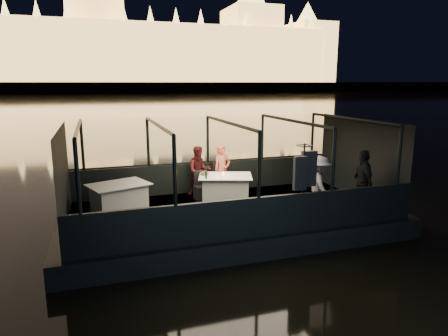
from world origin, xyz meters
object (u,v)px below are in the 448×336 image
object	(u,v)px
dining_table_central	(225,189)
person_man_maroon	(199,170)
chair_port_right	(223,180)
dining_table_aft	(119,198)
person_woman_coral	(222,170)
coat_stand	(303,190)
wine_bottle	(206,173)
passenger_stripe	(319,182)
chair_port_left	(202,184)
passenger_dark	(363,180)

from	to	relation	value
dining_table_central	person_man_maroon	distance (m)	1.13
dining_table_central	chair_port_right	bearing A→B (deg)	78.21
dining_table_aft	person_woman_coral	distance (m)	3.19
coat_stand	wine_bottle	bearing A→B (deg)	126.15
passenger_stripe	wine_bottle	xyz separation A→B (m)	(-2.55, 1.54, 0.06)
dining_table_central	person_woman_coral	bearing A→B (deg)	78.43
dining_table_aft	chair_port_right	xyz separation A→B (m)	(3.04, 0.77, 0.06)
chair_port_right	wine_bottle	xyz separation A→B (m)	(-0.75, -0.89, 0.47)
chair_port_left	person_man_maroon	size ratio (longest dim) A/B	0.55
person_man_maroon	passenger_dark	xyz separation A→B (m)	(3.59, -2.86, 0.10)
chair_port_left	passenger_dark	xyz separation A→B (m)	(3.65, -2.36, 0.40)
chair_port_left	passenger_stripe	world-z (taller)	passenger_stripe
person_woman_coral	passenger_stripe	bearing A→B (deg)	-68.56
chair_port_right	passenger_stripe	bearing A→B (deg)	-52.65
chair_port_right	dining_table_aft	bearing A→B (deg)	-165.01
chair_port_left	passenger_dark	bearing A→B (deg)	-41.71
dining_table_central	coat_stand	xyz separation A→B (m)	(1.06, -2.44, 0.51)
chair_port_left	passenger_stripe	bearing A→B (deg)	-49.42
dining_table_central	chair_port_left	xyz separation A→B (m)	(-0.57, 0.45, 0.06)
chair_port_right	person_woman_coral	xyz separation A→B (m)	(0.01, 0.08, 0.30)
chair_port_right	person_woman_coral	size ratio (longest dim) A/B	0.66
dining_table_central	chair_port_left	world-z (taller)	chair_port_left
chair_port_left	coat_stand	world-z (taller)	coat_stand
dining_table_central	coat_stand	world-z (taller)	coat_stand
person_woman_coral	dining_table_central	bearing A→B (deg)	-115.61
dining_table_central	person_man_maroon	size ratio (longest dim) A/B	0.99
chair_port_left	person_woman_coral	distance (m)	0.86
person_man_maroon	wine_bottle	xyz separation A→B (m)	(-0.10, -1.11, 0.17)
person_man_maroon	dining_table_central	bearing A→B (deg)	-58.71
dining_table_central	dining_table_aft	size ratio (longest dim) A/B	1.00
coat_stand	passenger_stripe	world-z (taller)	coat_stand
passenger_stripe	passenger_dark	world-z (taller)	passenger_dark
dining_table_aft	passenger_stripe	size ratio (longest dim) A/B	0.96
person_woman_coral	dining_table_aft	bearing A→B (deg)	-178.59
dining_table_central	passenger_stripe	size ratio (longest dim) A/B	0.96
coat_stand	person_man_maroon	size ratio (longest dim) A/B	1.34
person_woman_coral	wine_bottle	world-z (taller)	person_woman_coral
dining_table_central	passenger_stripe	xyz separation A→B (m)	(1.95, -1.70, 0.47)
person_woman_coral	passenger_stripe	xyz separation A→B (m)	(1.78, -2.50, 0.10)
coat_stand	person_woman_coral	size ratio (longest dim) A/B	1.31
coat_stand	person_woman_coral	distance (m)	3.36
dining_table_central	coat_stand	bearing A→B (deg)	-66.52
passenger_dark	dining_table_aft	bearing A→B (deg)	-93.35
chair_port_left	wine_bottle	xyz separation A→B (m)	(-0.03, -0.62, 0.47)
chair_port_left	coat_stand	size ratio (longest dim) A/B	0.41
coat_stand	passenger_stripe	distance (m)	1.15
person_man_maroon	passenger_stripe	size ratio (longest dim) A/B	0.97
person_man_maroon	passenger_stripe	bearing A→B (deg)	-43.96
dining_table_central	dining_table_aft	bearing A→B (deg)	-179.11
person_man_maroon	person_woman_coral	bearing A→B (deg)	-9.19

